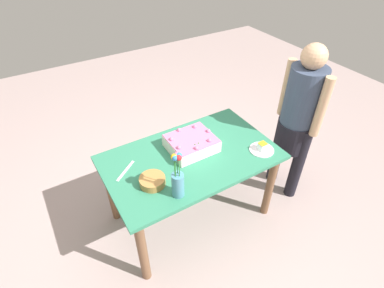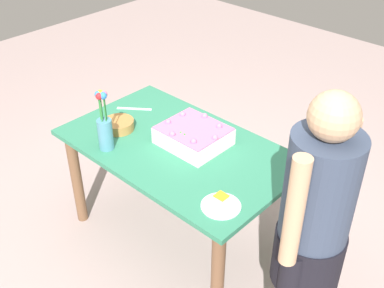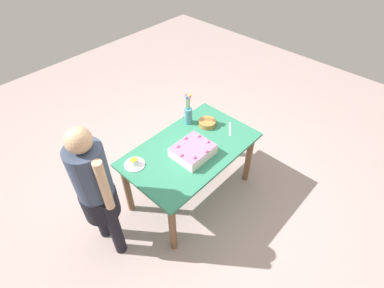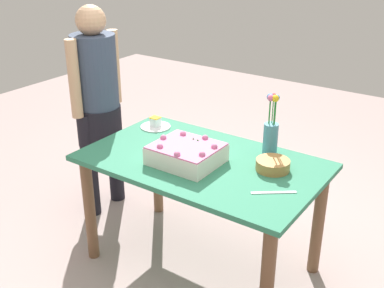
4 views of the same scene
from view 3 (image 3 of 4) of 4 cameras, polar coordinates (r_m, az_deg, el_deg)
name	(u,v)px [view 3 (image 3 of 4)]	position (r m, az deg, el deg)	size (l,w,h in m)	color
ground_plane	(191,193)	(3.55, -0.22, -9.23)	(8.00, 8.00, 0.00)	#AC9491
dining_table	(191,156)	(3.09, -0.25, -2.38)	(1.36, 0.82, 0.72)	#317D5C
sheet_cake	(193,151)	(2.90, 0.18, -1.27)	(0.37, 0.32, 0.13)	white
serving_plate_with_slice	(134,163)	(2.88, -10.91, -3.66)	(0.20, 0.20, 0.07)	white
cake_knife	(230,129)	(3.25, 7.27, 2.88)	(0.23, 0.02, 0.00)	silver
flower_vase	(188,112)	(3.22, -0.72, 6.05)	(0.09, 0.09, 0.37)	teal
fruit_bowl	(207,123)	(3.26, 2.92, 4.03)	(0.19, 0.19, 0.06)	#AD7A3E
person_standing	(95,188)	(2.62, -17.94, -8.00)	(0.31, 0.45, 1.49)	black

